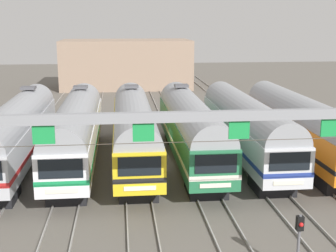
{
  "coord_description": "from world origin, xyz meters",
  "views": [
    {
      "loc": [
        -2.96,
        -32.23,
        10.18
      ],
      "look_at": [
        0.32,
        -0.85,
        2.95
      ],
      "focal_mm": 49.53,
      "sensor_mm": 36.0,
      "label": 1
    }
  ],
  "objects": [
    {
      "name": "yard_signal_mast",
      "position": [
        4.07,
        -15.71,
        1.83
      ],
      "size": [
        0.28,
        0.35,
        2.6
      ],
      "color": "#59595E",
      "rests_on": "ground"
    },
    {
      "name": "commuter_train_white",
      "position": [
        -6.11,
        -0.0,
        2.69
      ],
      "size": [
        2.88,
        18.06,
        5.05
      ],
      "color": "white",
      "rests_on": "ground"
    },
    {
      "name": "ground_plane",
      "position": [
        0.0,
        0.0,
        0.0
      ],
      "size": [
        160.0,
        160.0,
        0.0
      ],
      "primitive_type": "plane",
      "color": "#5B564F"
    },
    {
      "name": "maintenance_building",
      "position": [
        -1.91,
        39.45,
        3.62
      ],
      "size": [
        19.45,
        10.0,
        7.24
      ],
      "primitive_type": "cube",
      "color": "gray",
      "rests_on": "ground"
    },
    {
      "name": "catenary_gantry",
      "position": [
        0.0,
        -13.5,
        5.35
      ],
      "size": [
        25.6,
        0.44,
        6.97
      ],
      "color": "gray",
      "rests_on": "ground"
    },
    {
      "name": "commuter_train_green",
      "position": [
        2.04,
        -0.0,
        2.69
      ],
      "size": [
        2.88,
        18.06,
        5.05
      ],
      "color": "#236B42",
      "rests_on": "ground"
    },
    {
      "name": "commuter_train_orange",
      "position": [
        10.18,
        -0.01,
        2.69
      ],
      "size": [
        2.88,
        18.06,
        4.77
      ],
      "color": "orange",
      "rests_on": "ground"
    },
    {
      "name": "commuter_train_yellow",
      "position": [
        -2.04,
        -0.0,
        2.69
      ],
      "size": [
        2.88,
        18.06,
        5.05
      ],
      "color": "gold",
      "rests_on": "ground"
    },
    {
      "name": "commuter_train_stainless",
      "position": [
        -10.18,
        -0.0,
        2.69
      ],
      "size": [
        2.88,
        18.06,
        5.05
      ],
      "color": "#B2B5BA",
      "rests_on": "ground"
    },
    {
      "name": "track_bed",
      "position": [
        0.0,
        17.0,
        0.07
      ],
      "size": [
        21.87,
        70.0,
        0.15
      ],
      "color": "gray",
      "rests_on": "ground"
    },
    {
      "name": "commuter_train_silver",
      "position": [
        6.11,
        -0.01,
        2.69
      ],
      "size": [
        2.88,
        18.06,
        4.77
      ],
      "color": "silver",
      "rests_on": "ground"
    }
  ]
}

